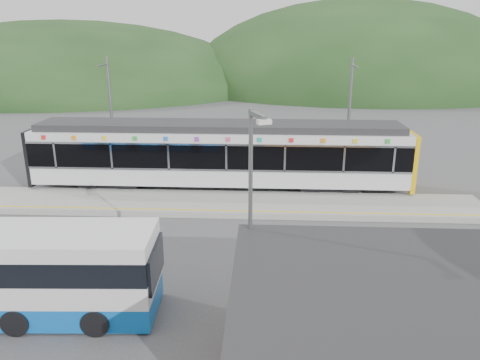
{
  "coord_description": "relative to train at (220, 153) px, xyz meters",
  "views": [
    {
      "loc": [
        2.1,
        -18.63,
        8.46
      ],
      "look_at": [
        1.07,
        1.0,
        2.16
      ],
      "focal_mm": 35.0,
      "sensor_mm": 36.0,
      "label": 1
    }
  ],
  "objects": [
    {
      "name": "platform",
      "position": [
        0.3,
        -2.7,
        -1.91
      ],
      "size": [
        26.0,
        3.2,
        0.3
      ],
      "primitive_type": "cube",
      "color": "#9E9E99",
      "rests_on": "ground"
    },
    {
      "name": "catenary_mast_west",
      "position": [
        -6.7,
        2.56,
        1.58
      ],
      "size": [
        0.18,
        1.8,
        7.0
      ],
      "color": "slate",
      "rests_on": "ground"
    },
    {
      "name": "yellow_line",
      "position": [
        0.3,
        -4.0,
        -1.76
      ],
      "size": [
        26.0,
        0.1,
        0.01
      ],
      "primitive_type": "cube",
      "color": "yellow",
      "rests_on": "platform"
    },
    {
      "name": "ground",
      "position": [
        0.3,
        -6.0,
        -2.06
      ],
      "size": [
        120.0,
        120.0,
        0.0
      ],
      "primitive_type": "plane",
      "color": "#4C4C4F",
      "rests_on": "ground"
    },
    {
      "name": "lamp_post",
      "position": [
        2.04,
        -12.32,
        1.79
      ],
      "size": [
        0.51,
        1.18,
        6.49
      ],
      "rotation": [
        0.0,
        0.0,
        0.37
      ],
      "color": "slate",
      "rests_on": "ground"
    },
    {
      "name": "station_shelter",
      "position": [
        6.29,
        -15.0,
        -0.51
      ],
      "size": [
        9.2,
        6.2,
        3.0
      ],
      "color": "brown",
      "rests_on": "ground"
    },
    {
      "name": "train",
      "position": [
        0.0,
        0.0,
        0.0
      ],
      "size": [
        20.44,
        3.01,
        3.74
      ],
      "color": "black",
      "rests_on": "ground"
    },
    {
      "name": "hills",
      "position": [
        6.49,
        -0.71,
        -2.06
      ],
      "size": [
        146.0,
        149.0,
        26.0
      ],
      "color": "#1E3D19",
      "rests_on": "ground"
    },
    {
      "name": "catenary_mast_east",
      "position": [
        7.3,
        2.56,
        1.58
      ],
      "size": [
        0.18,
        1.8,
        7.0
      ],
      "color": "slate",
      "rests_on": "ground"
    }
  ]
}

